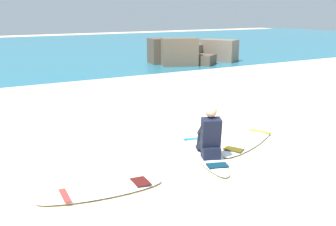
{
  "coord_description": "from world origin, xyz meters",
  "views": [
    {
      "loc": [
        -4.35,
        -6.09,
        2.68
      ],
      "look_at": [
        0.08,
        1.14,
        0.55
      ],
      "focal_mm": 44.23,
      "sensor_mm": 36.0,
      "label": 1
    }
  ],
  "objects_px": {
    "surfboard_spare_far": "(248,141)",
    "surfboard_main": "(204,152)",
    "surfboard_spare_near": "(102,191)",
    "surfer_seated": "(210,136)"
  },
  "relations": [
    {
      "from": "surfboard_spare_far",
      "to": "surfboard_main",
      "type": "bearing_deg",
      "value": -176.76
    },
    {
      "from": "surfer_seated",
      "to": "surfboard_spare_near",
      "type": "distance_m",
      "value": 2.31
    },
    {
      "from": "surfer_seated",
      "to": "surfboard_spare_far",
      "type": "relative_size",
      "value": 0.4
    },
    {
      "from": "surfboard_main",
      "to": "surfer_seated",
      "type": "distance_m",
      "value": 0.51
    },
    {
      "from": "surfboard_main",
      "to": "surfboard_spare_near",
      "type": "distance_m",
      "value": 2.44
    },
    {
      "from": "surfboard_main",
      "to": "surfboard_spare_near",
      "type": "relative_size",
      "value": 1.29
    },
    {
      "from": "surfer_seated",
      "to": "surfboard_spare_near",
      "type": "height_order",
      "value": "surfer_seated"
    },
    {
      "from": "surfboard_main",
      "to": "surfboard_spare_near",
      "type": "bearing_deg",
      "value": -165.23
    },
    {
      "from": "surfer_seated",
      "to": "surfboard_spare_near",
      "type": "xyz_separation_m",
      "value": [
        -2.26,
        -0.33,
        -0.4
      ]
    },
    {
      "from": "surfboard_main",
      "to": "surfboard_spare_far",
      "type": "relative_size",
      "value": 1.1
    }
  ]
}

